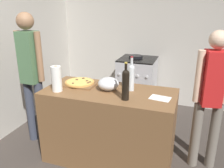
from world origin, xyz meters
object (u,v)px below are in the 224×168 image
pizza (80,82)px  mixing_bowl (108,84)px  stove (137,83)px  person_in_stripes (31,71)px  paper_towel_roll (57,79)px  wine_bottle_amber (131,76)px  person_in_red (211,95)px  wine_bottle_clear (126,83)px

pizza → mixing_bowl: size_ratio=1.48×
stove → person_in_stripes: (-1.03, -1.52, 0.54)m
paper_towel_roll → wine_bottle_amber: 0.83m
stove → person_in_red: person_in_red is taller
pizza → person_in_stripes: person_in_stripes is taller
paper_towel_roll → person_in_stripes: 0.57m
person_in_stripes → person_in_red: person_in_stripes is taller
mixing_bowl → person_in_stripes: bearing=178.7°
wine_bottle_clear → wine_bottle_amber: size_ratio=1.00×
mixing_bowl → stove: size_ratio=0.25×
wine_bottle_clear → person_in_red: person_in_red is taller
wine_bottle_amber → person_in_red: person_in_red is taller
pizza → stove: size_ratio=0.37×
pizza → person_in_stripes: bearing=-176.3°
wine_bottle_amber → stove: size_ratio=0.41×
mixing_bowl → wine_bottle_amber: wine_bottle_amber is taller
stove → person_in_red: (1.11, -1.34, 0.43)m
pizza → mixing_bowl: bearing=-9.6°
wine_bottle_clear → stove: (-0.28, 1.75, -0.60)m
pizza → stove: (0.37, 1.48, -0.46)m
wine_bottle_clear → person_in_red: size_ratio=0.25×
person_in_stripes → mixing_bowl: bearing=-1.3°
mixing_bowl → paper_towel_roll: 0.58m
mixing_bowl → wine_bottle_clear: bearing=-38.4°
paper_towel_roll → person_in_red: size_ratio=0.18×
wine_bottle_clear → wine_bottle_amber: same height
pizza → mixing_bowl: (0.39, -0.07, 0.04)m
wine_bottle_clear → person_in_stripes: (-1.31, 0.23, -0.06)m
mixing_bowl → person_in_red: (1.09, 0.20, -0.07)m
pizza → person_in_stripes: size_ratio=0.21×
wine_bottle_amber → person_in_red: bearing=8.6°
pizza → wine_bottle_clear: bearing=-22.5°
mixing_bowl → wine_bottle_amber: 0.27m
pizza → paper_towel_roll: bearing=-116.4°
pizza → paper_towel_roll: size_ratio=1.23×
person_in_stripes → person_in_red: size_ratio=1.10×
paper_towel_roll → person_in_red: 1.68m
pizza → person_in_red: person_in_red is taller
wine_bottle_clear → person_in_stripes: person_in_stripes is taller
pizza → wine_bottle_clear: wine_bottle_clear is taller
person_in_red → paper_towel_roll: bearing=-165.6°
paper_towel_roll → person_in_red: (1.62, 0.42, -0.13)m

